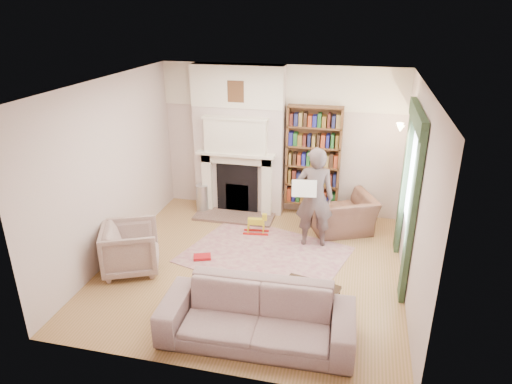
% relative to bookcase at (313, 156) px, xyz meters
% --- Properties ---
extents(floor, '(4.50, 4.50, 0.00)m').
position_rel_bookcase_xyz_m(floor, '(-0.65, -2.12, -1.18)').
color(floor, olive).
rests_on(floor, ground).
extents(ceiling, '(4.50, 4.50, 0.00)m').
position_rel_bookcase_xyz_m(ceiling, '(-0.65, -2.12, 1.62)').
color(ceiling, white).
rests_on(ceiling, wall_back).
extents(wall_back, '(4.50, 0.00, 4.50)m').
position_rel_bookcase_xyz_m(wall_back, '(-0.65, 0.13, 0.22)').
color(wall_back, beige).
rests_on(wall_back, floor).
extents(wall_front, '(4.50, 0.00, 4.50)m').
position_rel_bookcase_xyz_m(wall_front, '(-0.65, -4.37, 0.22)').
color(wall_front, beige).
rests_on(wall_front, floor).
extents(wall_left, '(0.00, 4.50, 4.50)m').
position_rel_bookcase_xyz_m(wall_left, '(-2.90, -2.12, 0.22)').
color(wall_left, beige).
rests_on(wall_left, floor).
extents(wall_right, '(0.00, 4.50, 4.50)m').
position_rel_bookcase_xyz_m(wall_right, '(1.60, -2.12, 0.22)').
color(wall_right, beige).
rests_on(wall_right, floor).
extents(fireplace, '(1.70, 0.58, 2.80)m').
position_rel_bookcase_xyz_m(fireplace, '(-1.40, -0.07, 0.21)').
color(fireplace, beige).
rests_on(fireplace, floor).
extents(bookcase, '(1.00, 0.24, 1.85)m').
position_rel_bookcase_xyz_m(bookcase, '(0.00, 0.00, 0.00)').
color(bookcase, brown).
rests_on(bookcase, floor).
extents(window, '(0.02, 0.90, 1.30)m').
position_rel_bookcase_xyz_m(window, '(1.58, -1.72, 0.27)').
color(window, silver).
rests_on(window, wall_right).
extents(curtain_left, '(0.07, 0.32, 2.40)m').
position_rel_bookcase_xyz_m(curtain_left, '(1.55, -2.42, 0.02)').
color(curtain_left, '#2E472E').
rests_on(curtain_left, floor).
extents(curtain_right, '(0.07, 0.32, 2.40)m').
position_rel_bookcase_xyz_m(curtain_right, '(1.55, -1.02, 0.02)').
color(curtain_right, '#2E472E').
rests_on(curtain_right, floor).
extents(pelmet, '(0.09, 1.70, 0.24)m').
position_rel_bookcase_xyz_m(pelmet, '(1.54, -1.72, 1.20)').
color(pelmet, '#2E472E').
rests_on(pelmet, wall_right).
extents(wall_sconce, '(0.20, 0.24, 0.24)m').
position_rel_bookcase_xyz_m(wall_sconce, '(1.38, -0.62, 0.72)').
color(wall_sconce, gold).
rests_on(wall_sconce, wall_right).
extents(rug, '(2.85, 2.47, 0.01)m').
position_rel_bookcase_xyz_m(rug, '(-0.53, -1.74, -1.17)').
color(rug, tan).
rests_on(rug, floor).
extents(armchair_reading, '(1.32, 1.26, 0.68)m').
position_rel_bookcase_xyz_m(armchair_reading, '(0.62, -0.59, -0.84)').
color(armchair_reading, '#52362B').
rests_on(armchair_reading, floor).
extents(armchair_left, '(1.07, 1.06, 0.74)m').
position_rel_bookcase_xyz_m(armchair_left, '(-2.42, -2.63, -0.80)').
color(armchair_left, '#BEB39D').
rests_on(armchair_left, floor).
extents(sofa, '(2.34, 0.98, 0.67)m').
position_rel_bookcase_xyz_m(sofa, '(-0.21, -3.72, -0.84)').
color(sofa, '#A7968A').
rests_on(sofa, floor).
extents(man_reading, '(0.67, 0.49, 1.71)m').
position_rel_bookcase_xyz_m(man_reading, '(0.17, -1.19, -0.32)').
color(man_reading, '#504240').
rests_on(man_reading, floor).
extents(newspaper, '(0.40, 0.17, 0.27)m').
position_rel_bookcase_xyz_m(newspaper, '(0.02, -1.39, -0.09)').
color(newspaper, white).
rests_on(newspaper, man_reading).
extents(coffee_table, '(0.79, 0.60, 0.45)m').
position_rel_bookcase_xyz_m(coffee_table, '(0.35, -3.18, -0.95)').
color(coffee_table, '#302010').
rests_on(coffee_table, floor).
extents(paraffin_heater, '(0.26, 0.26, 0.55)m').
position_rel_bookcase_xyz_m(paraffin_heater, '(-2.08, -0.35, -0.90)').
color(paraffin_heater, '#AFB1B7').
rests_on(paraffin_heater, floor).
extents(rocking_horse, '(0.47, 0.23, 0.39)m').
position_rel_bookcase_xyz_m(rocking_horse, '(-0.84, -1.04, -0.98)').
color(rocking_horse, gold).
rests_on(rocking_horse, rug).
extents(board_game, '(0.51, 0.51, 0.03)m').
position_rel_bookcase_xyz_m(board_game, '(-0.89, -2.64, -1.15)').
color(board_game, gold).
rests_on(board_game, rug).
extents(game_box_lid, '(0.32, 0.26, 0.05)m').
position_rel_bookcase_xyz_m(game_box_lid, '(-1.48, -2.09, -1.14)').
color(game_box_lid, '#A81319').
rests_on(game_box_lid, rug).
extents(comic_annuals, '(0.44, 0.46, 0.02)m').
position_rel_bookcase_xyz_m(comic_annuals, '(-0.54, -2.54, -1.16)').
color(comic_annuals, red).
rests_on(comic_annuals, rug).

